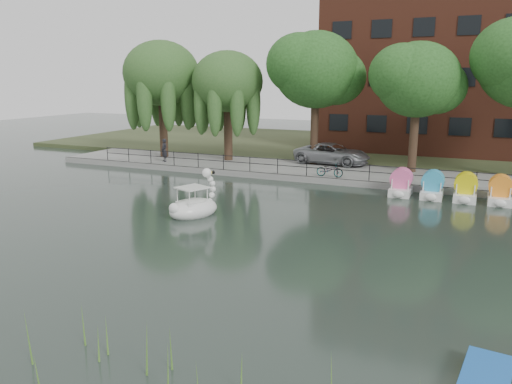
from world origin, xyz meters
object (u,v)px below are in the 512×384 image
Objects in this scene: bicycle at (330,169)px; swan_boat at (194,205)px; minivan at (332,152)px; yellow_rowboat at (486,378)px; pedestrian at (164,148)px.

bicycle is 10.88m from swan_boat.
bicycle is at bearing -161.29° from minivan.
yellow_rowboat is at bearing -14.34° from swan_boat.
yellow_rowboat is at bearing -154.78° from bicycle.
pedestrian reaches higher than swan_boat.
yellow_rowboat is (21.89, -20.43, -1.20)m from pedestrian.
pedestrian is at bearing 113.84° from minivan.
minivan is 3.63× the size of bicycle.
pedestrian is (-11.82, -4.00, 0.12)m from minivan.
minivan is 12.48m from pedestrian.
yellow_rowboat is (8.91, -19.63, -0.71)m from bicycle.
yellow_rowboat is (12.87, -9.50, -0.30)m from swan_boat.
bicycle is 13.02m from pedestrian.
swan_boat is 1.52× the size of yellow_rowboat.
swan_boat reaches higher than bicycle.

